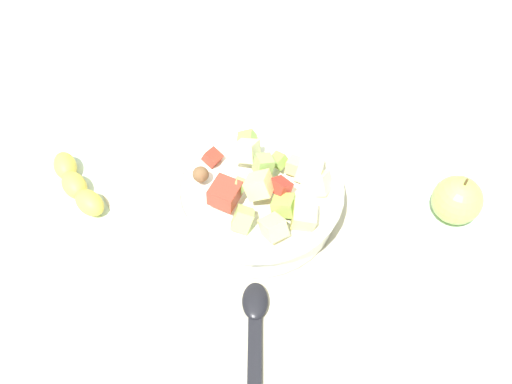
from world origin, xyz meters
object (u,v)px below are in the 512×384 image
Objects in this scene: salad_bowl at (257,195)px; serving_spoon at (255,336)px; banana_whole at (76,184)px; whole_apple at (457,200)px.

serving_spoon is at bearing 148.20° from salad_bowl.
banana_whole is at bearing 17.79° from serving_spoon.
serving_spoon is 0.38m from banana_whole.
whole_apple is at bearing -87.31° from serving_spoon.
serving_spoon is at bearing 92.69° from whole_apple.
banana_whole is at bearing 50.89° from salad_bowl.
whole_apple reaches higher than banana_whole.
salad_bowl is at bearing 58.06° from whole_apple.
salad_bowl is 1.25× the size of serving_spoon.
salad_bowl is 3.01× the size of whole_apple.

